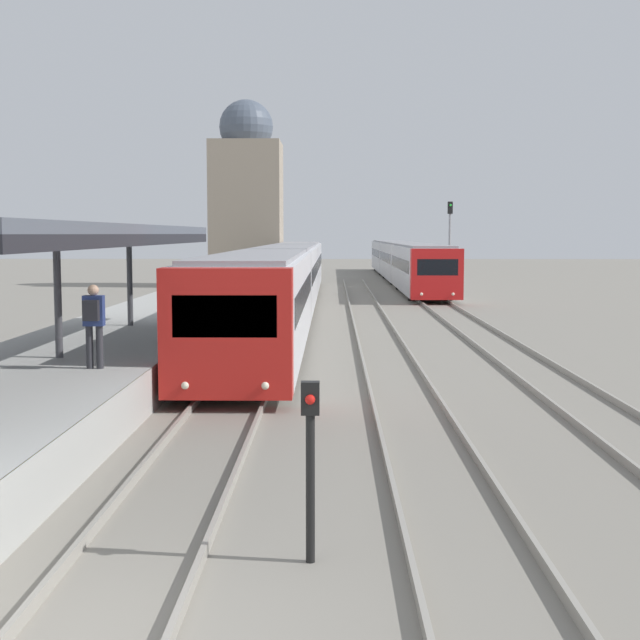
% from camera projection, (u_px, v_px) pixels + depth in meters
% --- Properties ---
extents(platform_canopy, '(4.00, 16.95, 2.85)m').
position_uv_depth(platform_canopy, '(58.00, 231.00, 18.90)').
color(platform_canopy, '#4C515B').
rests_on(platform_canopy, station_platform).
extents(person_on_platform, '(0.40, 0.40, 1.66)m').
position_uv_depth(person_on_platform, '(93.00, 319.00, 17.49)').
color(person_on_platform, '#2D2D33').
rests_on(person_on_platform, station_platform).
extents(train_near, '(2.69, 46.56, 3.03)m').
position_uv_depth(train_near, '(286.00, 275.00, 40.83)').
color(train_near, red).
rests_on(train_near, ground_plane).
extents(train_far, '(2.66, 45.20, 2.96)m').
position_uv_depth(train_far, '(402.00, 260.00, 67.08)').
color(train_far, red).
rests_on(train_far, ground_plane).
extents(signal_post_near, '(0.20, 0.21, 2.00)m').
position_uv_depth(signal_post_near, '(310.00, 452.00, 9.64)').
color(signal_post_near, black).
rests_on(signal_post_near, ground_plane).
extents(signal_mast_far, '(0.28, 0.29, 5.43)m').
position_uv_depth(signal_mast_far, '(450.00, 237.00, 51.37)').
color(signal_mast_far, gray).
rests_on(signal_mast_far, ground_plane).
extents(distant_domed_building, '(4.74, 4.74, 12.60)m').
position_uv_depth(distant_domed_building, '(247.00, 199.00, 60.60)').
color(distant_domed_building, gray).
rests_on(distant_domed_building, ground_plane).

